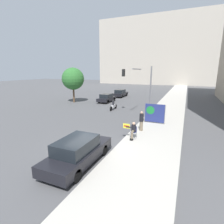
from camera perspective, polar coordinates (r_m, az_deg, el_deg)
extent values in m
plane|color=#4F4F51|center=(11.85, -6.96, -11.91)|extent=(160.00, 160.00, 0.00)
cube|color=#B7B2A8|center=(24.80, 18.12, 1.13)|extent=(4.01, 90.00, 0.16)
cube|color=#BCB2A3|center=(72.16, 18.09, 18.29)|extent=(52.00, 12.00, 24.17)
cylinder|color=#474C56|center=(13.01, 5.96, -7.64)|extent=(0.03, 0.03, 0.47)
cylinder|color=#474C56|center=(12.91, 7.54, -7.85)|extent=(0.03, 0.03, 0.47)
cylinder|color=#474C56|center=(13.34, 6.44, -7.11)|extent=(0.03, 0.03, 0.47)
cylinder|color=#474C56|center=(13.25, 7.98, -7.31)|extent=(0.03, 0.03, 0.47)
cube|color=navy|center=(13.04, 7.01, -6.48)|extent=(0.40, 0.40, 0.02)
cube|color=navy|center=(13.15, 7.27, -5.40)|extent=(0.40, 0.02, 0.38)
cylinder|color=#756651|center=(12.86, 6.82, -6.28)|extent=(0.18, 0.42, 0.18)
cylinder|color=#756651|center=(12.79, 6.51, -8.02)|extent=(0.16, 0.16, 0.47)
cube|color=black|center=(12.81, 6.41, -8.87)|extent=(0.20, 0.28, 0.10)
cylinder|color=black|center=(12.98, 7.08, -5.31)|extent=(0.34, 0.34, 0.52)
sphere|color=tan|center=(12.87, 7.13, -3.75)|extent=(0.22, 0.22, 0.22)
cylinder|color=black|center=(12.97, 5.60, -4.91)|extent=(0.45, 0.09, 0.09)
cube|color=yellow|center=(13.01, 4.75, -4.59)|extent=(0.52, 0.02, 0.36)
cube|color=#AD1414|center=(13.00, 4.74, -4.60)|extent=(0.40, 0.01, 0.09)
cylinder|color=#756651|center=(14.76, 9.51, -4.50)|extent=(0.28, 0.28, 0.80)
cylinder|color=black|center=(14.56, 9.62, -1.81)|extent=(0.34, 0.34, 0.63)
sphere|color=tan|center=(14.46, 9.68, -0.20)|extent=(0.21, 0.21, 0.21)
cylinder|color=slate|center=(17.12, 10.66, -0.26)|extent=(0.06, 0.06, 1.84)
cylinder|color=slate|center=(16.83, 16.87, -0.84)|extent=(0.06, 0.06, 1.84)
cube|color=navy|center=(16.94, 13.74, -0.38)|extent=(1.87, 0.02, 1.74)
cylinder|color=#197A33|center=(16.93, 12.41, 0.59)|extent=(0.77, 0.01, 0.77)
cylinder|color=slate|center=(20.11, 12.43, 6.76)|extent=(0.16, 0.16, 5.36)
cylinder|color=slate|center=(20.40, 8.19, 13.72)|extent=(0.19, 3.25, 0.11)
cube|color=black|center=(20.93, 3.78, 12.66)|extent=(0.31, 0.31, 0.84)
sphere|color=green|center=(20.93, 3.77, 11.90)|extent=(0.18, 0.18, 0.18)
cube|color=black|center=(10.04, -10.81, -13.39)|extent=(1.86, 4.68, 0.57)
cube|color=black|center=(9.64, -11.60, -10.55)|extent=(1.60, 2.43, 0.66)
cylinder|color=black|center=(11.65, -10.14, -10.77)|extent=(0.22, 0.64, 0.64)
cylinder|color=black|center=(10.90, -2.73, -12.32)|extent=(0.22, 0.64, 0.64)
cylinder|color=black|center=(9.64, -20.03, -16.82)|extent=(0.22, 0.64, 0.64)
cylinder|color=black|center=(8.71, -11.61, -19.70)|extent=(0.22, 0.64, 0.64)
cube|color=black|center=(28.84, -1.75, 4.31)|extent=(1.72, 4.12, 0.50)
cube|color=black|center=(28.61, -1.90, 5.35)|extent=(1.48, 2.14, 0.61)
cylinder|color=black|center=(30.33, -2.02, 4.36)|extent=(0.22, 0.64, 0.64)
cylinder|color=black|center=(29.73, 0.60, 4.19)|extent=(0.22, 0.64, 0.64)
cylinder|color=black|center=(28.07, -4.24, 3.61)|extent=(0.22, 0.64, 0.64)
cylinder|color=black|center=(27.42, -1.46, 3.41)|extent=(0.22, 0.64, 0.64)
cube|color=black|center=(34.85, 2.75, 5.88)|extent=(1.82, 4.28, 0.54)
cube|color=black|center=(34.62, 2.66, 6.81)|extent=(1.56, 2.23, 0.63)
cylinder|color=black|center=(36.39, 2.30, 5.85)|extent=(0.22, 0.64, 0.64)
cylinder|color=black|center=(35.85, 4.70, 5.71)|extent=(0.22, 0.64, 0.64)
cylinder|color=black|center=(33.94, 0.69, 5.32)|extent=(0.22, 0.64, 0.64)
cylinder|color=black|center=(33.37, 3.23, 5.17)|extent=(0.22, 0.64, 0.64)
cube|color=silver|center=(23.04, 0.45, 1.92)|extent=(0.24, 0.95, 0.32)
cylinder|color=black|center=(22.92, 0.41, 2.88)|extent=(0.28, 0.28, 0.64)
sphere|color=black|center=(22.86, 0.41, 3.71)|extent=(0.24, 0.24, 0.24)
cylinder|color=black|center=(23.79, 1.19, 1.84)|extent=(0.10, 0.60, 0.60)
cylinder|color=black|center=(22.37, -0.33, 1.10)|extent=(0.10, 0.60, 0.60)
cylinder|color=brown|center=(29.12, -12.38, 5.61)|extent=(0.28, 0.28, 2.57)
sphere|color=#2D6B2D|center=(28.90, -12.62, 10.54)|extent=(3.49, 3.49, 3.49)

